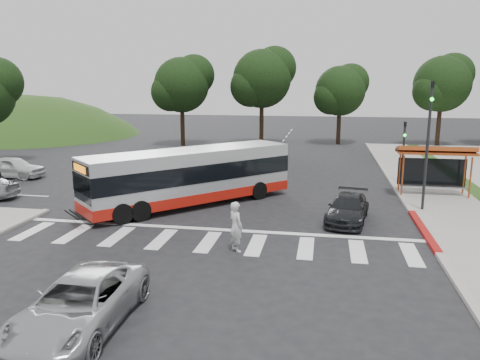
% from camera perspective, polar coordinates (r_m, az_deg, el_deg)
% --- Properties ---
extents(ground, '(140.00, 140.00, 0.00)m').
position_cam_1_polar(ground, '(24.12, -1.01, -3.69)').
color(ground, black).
rests_on(ground, ground).
extents(sidewalk_east, '(4.00, 40.00, 0.12)m').
position_cam_1_polar(sidewalk_east, '(32.09, 21.63, -0.51)').
color(sidewalk_east, gray).
rests_on(sidewalk_east, ground).
extents(curb_east, '(0.30, 40.00, 0.15)m').
position_cam_1_polar(curb_east, '(31.75, 18.10, -0.36)').
color(curb_east, '#9E9991').
rests_on(curb_east, ground).
extents(curb_east_red, '(0.32, 6.00, 0.15)m').
position_cam_1_polar(curb_east_red, '(22.19, 21.45, -5.72)').
color(curb_east_red, maroon).
rests_on(curb_east_red, ground).
extents(hillside_nw, '(44.00, 44.00, 10.00)m').
position_cam_1_polar(hillside_nw, '(64.54, -24.39, 5.02)').
color(hillside_nw, '#1F3C13').
rests_on(hillside_nw, ground).
extents(crosswalk_ladder, '(18.00, 2.60, 0.01)m').
position_cam_1_polar(crosswalk_ladder, '(19.46, -3.91, -7.54)').
color(crosswalk_ladder, silver).
rests_on(crosswalk_ladder, ground).
extents(bus_shelter, '(4.20, 1.60, 2.86)m').
position_cam_1_polar(bus_shelter, '(28.87, 22.67, 2.74)').
color(bus_shelter, '#A0431A').
rests_on(bus_shelter, sidewalk_east).
extents(traffic_signal_ne_tall, '(0.18, 0.37, 6.50)m').
position_cam_1_polar(traffic_signal_ne_tall, '(24.93, 21.97, 5.05)').
color(traffic_signal_ne_tall, black).
rests_on(traffic_signal_ne_tall, ground).
extents(traffic_signal_ne_short, '(0.18, 0.37, 4.00)m').
position_cam_1_polar(traffic_signal_ne_short, '(31.93, 19.32, 4.00)').
color(traffic_signal_ne_short, black).
rests_on(traffic_signal_ne_short, ground).
extents(tree_ne_a, '(6.16, 5.74, 9.30)m').
position_cam_1_polar(tree_ne_a, '(52.14, 23.49, 10.79)').
color(tree_ne_a, black).
rests_on(tree_ne_a, parking_lot).
extents(tree_north_a, '(6.60, 6.15, 10.17)m').
position_cam_1_polar(tree_north_a, '(49.29, 2.80, 12.34)').
color(tree_north_a, black).
rests_on(tree_north_a, ground).
extents(tree_north_b, '(5.72, 5.33, 8.43)m').
position_cam_1_polar(tree_north_b, '(50.88, 12.20, 10.66)').
color(tree_north_b, black).
rests_on(tree_north_b, ground).
extents(tree_north_c, '(6.16, 5.74, 9.30)m').
position_cam_1_polar(tree_north_c, '(49.04, -7.03, 11.54)').
color(tree_north_c, black).
rests_on(tree_north_c, ground).
extents(transit_bus, '(9.73, 10.10, 2.98)m').
position_cam_1_polar(transit_bus, '(24.95, -6.03, 0.29)').
color(transit_bus, '#B0B2B5').
rests_on(transit_bus, ground).
extents(pedestrian, '(0.85, 0.85, 1.98)m').
position_cam_1_polar(pedestrian, '(18.13, -0.52, -5.70)').
color(pedestrian, silver).
rests_on(pedestrian, ground).
extents(dark_sedan, '(2.41, 4.50, 1.24)m').
position_cam_1_polar(dark_sedan, '(22.66, 12.99, -3.40)').
color(dark_sedan, black).
rests_on(dark_sedan, ground).
extents(silver_suv_south, '(2.37, 5.03, 1.39)m').
position_cam_1_polar(silver_suv_south, '(13.51, -18.95, -14.04)').
color(silver_suv_south, '#A8AAAD').
rests_on(silver_suv_south, ground).
extents(west_car_white, '(4.33, 1.81, 1.47)m').
position_cam_1_polar(west_car_white, '(35.70, -25.95, 1.40)').
color(west_car_white, silver).
rests_on(west_car_white, ground).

